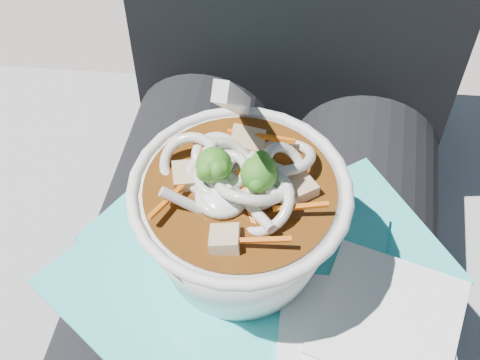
% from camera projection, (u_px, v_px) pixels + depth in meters
% --- Properties ---
extents(stone_ledge, '(1.04, 0.59, 0.44)m').
position_uv_depth(stone_ledge, '(266.00, 316.00, 0.96)').
color(stone_ledge, gray).
rests_on(stone_ledge, ground).
extents(lap, '(0.34, 0.48, 0.16)m').
position_uv_depth(lap, '(251.00, 315.00, 0.63)').
color(lap, black).
rests_on(lap, stone_ledge).
extents(person_body, '(0.34, 0.94, 0.99)m').
position_uv_depth(person_body, '(267.00, 219.00, 0.66)').
color(person_body, black).
rests_on(person_body, ground).
extents(plastic_bag, '(0.36, 0.33, 0.01)m').
position_uv_depth(plastic_bag, '(262.00, 287.00, 0.55)').
color(plastic_bag, '#2DBDBE').
rests_on(plastic_bag, lap).
extents(napkins, '(0.15, 0.17, 0.01)m').
position_uv_depth(napkins, '(374.00, 345.00, 0.51)').
color(napkins, white).
rests_on(napkins, plastic_bag).
extents(udon_bowl, '(0.20, 0.20, 0.20)m').
position_uv_depth(udon_bowl, '(240.00, 214.00, 0.52)').
color(udon_bowl, silver).
rests_on(udon_bowl, plastic_bag).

